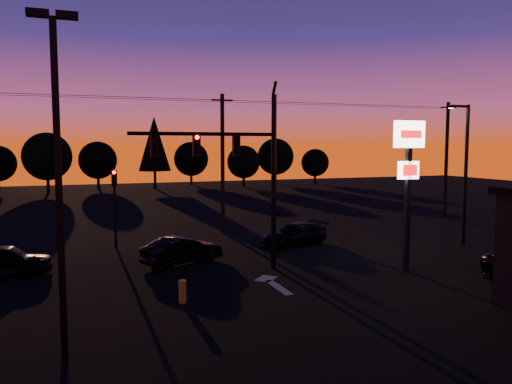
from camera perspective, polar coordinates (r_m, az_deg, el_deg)
ground at (r=19.40m, az=2.38°, el=-11.76°), size 120.00×120.00×0.00m
lane_arrow at (r=21.06m, az=1.89°, el=-10.36°), size 1.20×3.10×0.01m
traffic_signal_mast at (r=22.26m, az=-1.76°, el=3.36°), size 6.79×0.52×8.58m
secondary_signal at (r=28.82m, az=-15.85°, el=-0.52°), size 0.30×0.31×4.35m
parking_lot_light at (r=14.12m, az=-21.70°, el=3.20°), size 1.25×0.30×9.14m
pylon_sign at (r=23.38m, az=17.04°, el=3.17°), size 1.50×0.28×6.80m
streetlight at (r=30.92m, az=22.75°, el=2.55°), size 1.55×0.35×8.00m
utility_pole_1 at (r=32.44m, az=-3.84°, el=3.37°), size 1.40×0.26×9.00m
utility_pole_2 at (r=41.30m, az=20.93°, el=3.45°), size 1.40×0.26×9.00m
power_wires at (r=32.55m, az=-3.89°, el=10.38°), size 36.00×1.22×0.07m
bollard at (r=18.66m, az=-8.39°, el=-11.18°), size 0.28×0.28×0.83m
tree_2 at (r=65.19m, az=-22.77°, el=3.76°), size 5.77×5.78×7.26m
tree_3 at (r=69.21m, az=-17.63°, el=3.48°), size 4.95×4.95×6.22m
tree_4 at (r=66.88m, az=-11.54°, el=5.43°), size 4.18×4.18×9.50m
tree_5 at (r=72.95m, az=-7.43°, el=3.76°), size 4.95×4.95×6.22m
tree_6 at (r=68.81m, az=-1.43°, el=3.45°), size 4.54×4.54×5.71m
tree_7 at (r=73.71m, az=2.25°, el=4.06°), size 5.36×5.36×6.74m
tree_8 at (r=75.34m, az=6.76°, el=3.35°), size 4.12×4.12×5.19m
car_left at (r=24.64m, az=-26.88°, el=-6.98°), size 4.27×2.26×1.39m
car_mid at (r=24.46m, az=-8.42°, el=-6.62°), size 4.22×2.86×1.32m
car_right at (r=28.82m, az=4.39°, el=-4.83°), size 4.60×3.00×1.24m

